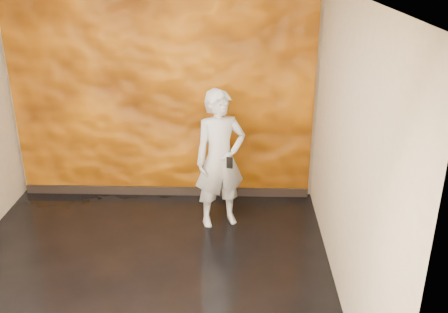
# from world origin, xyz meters

# --- Properties ---
(room) EXTENTS (4.02, 4.02, 2.81)m
(room) POSITION_xyz_m (0.00, 0.00, 1.40)
(room) COLOR black
(room) RESTS_ON ground
(feature_wall) EXTENTS (3.90, 0.06, 2.75)m
(feature_wall) POSITION_xyz_m (0.00, 1.96, 1.38)
(feature_wall) COLOR orange
(feature_wall) RESTS_ON ground
(baseboard) EXTENTS (3.90, 0.04, 0.12)m
(baseboard) POSITION_xyz_m (0.00, 1.92, 0.06)
(baseboard) COLOR black
(baseboard) RESTS_ON ground
(man) EXTENTS (0.72, 0.60, 1.70)m
(man) POSITION_xyz_m (0.78, 1.20, 0.85)
(man) COLOR #A8AEB7
(man) RESTS_ON ground
(phone) EXTENTS (0.07, 0.03, 0.14)m
(phone) POSITION_xyz_m (0.90, 0.94, 0.92)
(phone) COLOR black
(phone) RESTS_ON man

